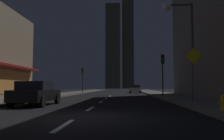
# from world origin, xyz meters

# --- Properties ---
(ground_plane) EXTENTS (78.00, 136.00, 0.10)m
(ground_plane) POSITION_xyz_m (0.00, 32.00, -0.05)
(ground_plane) COLOR black
(sidewalk_right) EXTENTS (4.00, 76.00, 0.15)m
(sidewalk_right) POSITION_xyz_m (7.00, 32.00, 0.07)
(sidewalk_right) COLOR #605E59
(sidewalk_right) RESTS_ON ground
(sidewalk_left) EXTENTS (4.00, 76.00, 0.15)m
(sidewalk_left) POSITION_xyz_m (-7.00, 32.00, 0.07)
(sidewalk_left) COLOR #605E59
(sidewalk_left) RESTS_ON ground
(lane_marking_center) EXTENTS (0.16, 23.00, 0.01)m
(lane_marking_center) POSITION_xyz_m (0.00, 8.40, 0.01)
(lane_marking_center) COLOR silver
(lane_marking_center) RESTS_ON ground
(skyscraper_distant_tall) EXTENTS (8.69, 8.93, 50.94)m
(skyscraper_distant_tall) POSITION_xyz_m (-5.43, 130.05, 25.47)
(skyscraper_distant_tall) COLOR #504C3C
(skyscraper_distant_tall) RESTS_ON ground
(skyscraper_distant_mid) EXTENTS (7.37, 8.75, 65.63)m
(skyscraper_distant_mid) POSITION_xyz_m (3.73, 141.40, 32.82)
(skyscraper_distant_mid) COLOR #504C3C
(skyscraper_distant_mid) RESTS_ON ground
(car_parked_near) EXTENTS (1.98, 4.24, 1.45)m
(car_parked_near) POSITION_xyz_m (-3.60, 5.04, 0.74)
(car_parked_near) COLOR black
(car_parked_near) RESTS_ON ground
(car_parked_far) EXTENTS (1.98, 4.24, 1.45)m
(car_parked_far) POSITION_xyz_m (3.60, 33.41, 0.74)
(car_parked_far) COLOR silver
(car_parked_far) RESTS_ON ground
(fire_hydrant_yellow_near) EXTENTS (0.42, 0.30, 0.65)m
(fire_hydrant_yellow_near) POSITION_xyz_m (5.90, 1.25, 0.45)
(fire_hydrant_yellow_near) COLOR yellow
(fire_hydrant_yellow_near) RESTS_ON sidewalk_right
(fire_hydrant_far_left) EXTENTS (0.42, 0.30, 0.65)m
(fire_hydrant_far_left) POSITION_xyz_m (-5.90, 17.57, 0.45)
(fire_hydrant_far_left) COLOR #B2B2B2
(fire_hydrant_far_left) RESTS_ON sidewalk_left
(traffic_light_near_right) EXTENTS (0.32, 0.48, 4.20)m
(traffic_light_near_right) POSITION_xyz_m (5.50, 14.24, 3.19)
(traffic_light_near_right) COLOR #2D2D2D
(traffic_light_near_right) RESTS_ON sidewalk_right
(traffic_light_far_left) EXTENTS (0.32, 0.48, 4.20)m
(traffic_light_far_left) POSITION_xyz_m (-5.50, 30.49, 3.19)
(traffic_light_far_left) COLOR #2D2D2D
(traffic_light_far_left) RESTS_ON sidewalk_left
(street_lamp_right) EXTENTS (1.96, 0.56, 6.58)m
(street_lamp_right) POSITION_xyz_m (5.38, 6.48, 5.07)
(street_lamp_right) COLOR #38383D
(street_lamp_right) RESTS_ON sidewalk_right
(pedestrian_crossing_sign) EXTENTS (0.91, 0.08, 3.15)m
(pedestrian_crossing_sign) POSITION_xyz_m (5.60, 4.27, 2.02)
(pedestrian_crossing_sign) COLOR slate
(pedestrian_crossing_sign) RESTS_ON sidewalk_right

